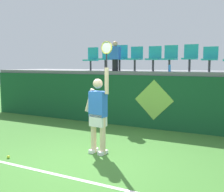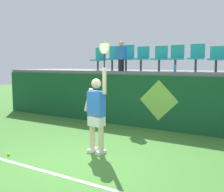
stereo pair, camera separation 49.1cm
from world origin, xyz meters
TOP-DOWN VIEW (x-y plane):
  - ground_plane at (0.00, 0.00)m, footprint 40.00×40.00m
  - court_back_wall at (0.00, 3.62)m, footprint 13.12×0.20m
  - spectator_platform at (0.00, 4.93)m, footprint 13.12×2.73m
  - court_baseline_stripe at (0.00, -0.79)m, footprint 11.80×0.08m
  - tennis_player at (-0.06, 0.64)m, footprint 0.75×0.30m
  - tennis_ball at (-1.64, -0.56)m, footprint 0.07×0.07m
  - water_bottle at (0.69, 3.77)m, footprint 0.07×0.07m
  - stadium_chair_0 at (-2.41, 4.20)m, footprint 0.44×0.42m
  - stadium_chair_1 at (-1.78, 4.20)m, footprint 0.44×0.42m
  - stadium_chair_2 at (-1.21, 4.20)m, footprint 0.44×0.42m
  - stadium_chair_3 at (-0.63, 4.20)m, footprint 0.44×0.42m
  - stadium_chair_4 at (0.03, 4.20)m, footprint 0.44×0.42m
  - stadium_chair_5 at (0.58, 4.20)m, footprint 0.44×0.42m
  - stadium_chair_6 at (1.22, 4.20)m, footprint 0.44×0.42m
  - stadium_chair_7 at (1.81, 4.19)m, footprint 0.44×0.42m
  - spectator_0 at (-1.21, 3.78)m, footprint 0.34×0.20m
  - wall_signage_mount at (0.29, 3.51)m, footprint 1.27×0.01m

SIDE VIEW (x-z plane):
  - ground_plane at x=0.00m, z-range 0.00..0.00m
  - wall_signage_mount at x=0.29m, z-range -0.78..0.79m
  - court_baseline_stripe at x=0.00m, z-range 0.00..0.01m
  - tennis_ball at x=-1.64m, z-range 0.00..0.07m
  - court_back_wall at x=0.00m, z-range 0.00..1.69m
  - tennis_player at x=-0.06m, z-range -0.30..2.24m
  - spectator_platform at x=0.00m, z-range 1.69..1.81m
  - water_bottle at x=0.69m, z-range 1.81..2.03m
  - stadium_chair_7 at x=1.81m, z-range 1.86..2.63m
  - stadium_chair_4 at x=0.03m, z-range 1.86..2.70m
  - stadium_chair_0 at x=-2.41m, z-range 1.85..2.71m
  - stadium_chair_5 at x=0.58m, z-range 1.86..2.71m
  - stadium_chair_3 at x=-0.63m, z-range 1.87..2.71m
  - stadium_chair_6 at x=1.22m, z-range 1.86..2.72m
  - stadium_chair_1 at x=-1.78m, z-range 1.86..2.75m
  - stadium_chair_2 at x=-1.21m, z-range 1.86..2.77m
  - spectator_0 at x=-1.21m, z-range 1.82..2.83m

